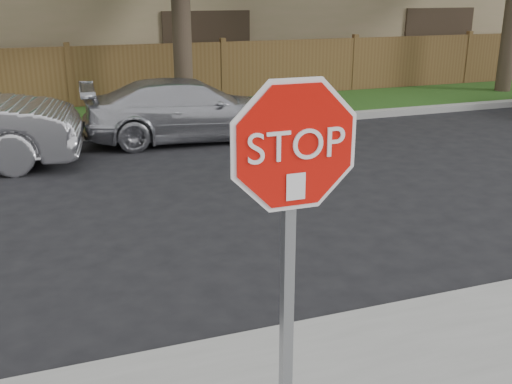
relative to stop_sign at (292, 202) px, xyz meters
name	(u,v)px	position (x,y,z in m)	size (l,w,h in m)	color
ground	(167,357)	(-0.47, 1.48, -1.83)	(90.00, 90.00, 0.00)	black
far_curb	(84,136)	(-0.47, 9.63, -1.75)	(70.00, 0.30, 0.15)	gray
grass_strip	(78,121)	(-0.47, 11.28, -1.77)	(70.00, 3.00, 0.12)	#1E4714
fence	(70,79)	(-0.47, 12.88, -1.03)	(70.00, 0.12, 1.60)	brown
stop_sign	(292,202)	(0.00, 0.00, 0.00)	(1.01, 0.13, 2.55)	gray
sedan_right	(190,110)	(1.60, 8.91, -1.21)	(1.73, 4.25, 1.23)	#BABBC2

